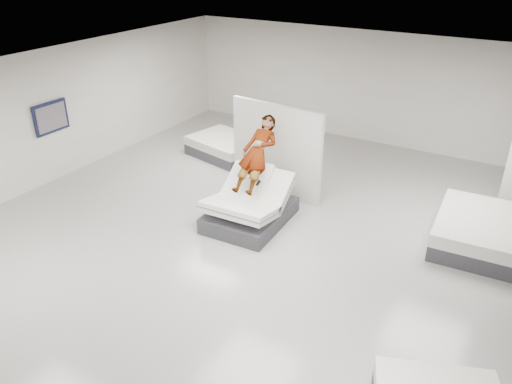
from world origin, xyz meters
TOP-DOWN VIEW (x-y plane):
  - room at (0.00, 0.00)m, footprint 14.00×14.04m
  - hero_bed at (-0.65, 1.04)m, footprint 1.53×1.98m
  - person at (-0.67, 1.35)m, footprint 0.73×1.60m
  - remote at (-0.43, 1.01)m, footprint 0.06×0.14m
  - divider_panel at (-0.87, 2.56)m, footprint 2.39×0.33m
  - flat_bed_right_far at (3.69, 2.60)m, footprint 1.72×2.23m
  - flat_bed_left_far at (-3.17, 3.84)m, footprint 2.14×1.78m
  - wall_poster at (-5.93, 0.50)m, footprint 0.06×0.95m

SIDE VIEW (x-z plane):
  - flat_bed_left_far at x=-3.17m, z-range 0.00..0.52m
  - flat_bed_right_far at x=3.69m, z-range 0.00..0.59m
  - hero_bed at x=-0.65m, z-range -0.22..0.95m
  - remote at x=-0.43m, z-range 0.96..1.04m
  - divider_panel at x=-0.87m, z-range 0.00..2.17m
  - person at x=-0.67m, z-range 0.43..2.03m
  - room at x=0.00m, z-range 0.00..3.20m
  - wall_poster at x=-5.93m, z-range 1.23..1.98m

